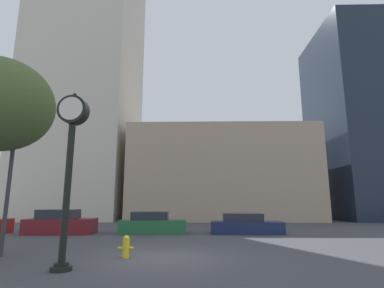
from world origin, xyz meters
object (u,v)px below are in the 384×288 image
at_px(car_green, 153,224).
at_px(car_navy, 245,225).
at_px(street_clock, 71,149).
at_px(street_lamp_left, 20,137).
at_px(car_maroon, 60,223).
at_px(fire_hydrant_far, 126,246).

distance_m(car_green, car_navy, 5.60).
bearing_deg(street_clock, street_lamp_left, 141.07).
bearing_deg(street_lamp_left, street_clock, -38.93).
xyz_separation_m(street_clock, car_navy, (6.57, 10.19, -2.88)).
bearing_deg(car_navy, street_lamp_left, -138.98).
height_order(car_maroon, fire_hydrant_far, car_maroon).
xyz_separation_m(street_clock, car_maroon, (-4.54, 9.75, -2.78)).
height_order(car_navy, fire_hydrant_far, car_navy).
xyz_separation_m(car_navy, street_lamp_left, (-9.65, -7.71, 3.82)).
height_order(car_green, fire_hydrant_far, car_green).
bearing_deg(car_maroon, street_clock, -67.88).
distance_m(car_green, fire_hydrant_far, 8.12).
distance_m(car_maroon, fire_hydrant_far, 9.72).
relative_size(street_clock, car_green, 1.27).
xyz_separation_m(car_green, street_lamp_left, (-4.05, -7.60, 3.77)).
xyz_separation_m(street_clock, street_lamp_left, (-3.08, 2.49, 0.93)).
distance_m(street_clock, car_maroon, 11.11).
bearing_deg(car_maroon, car_green, 0.67).
relative_size(street_clock, car_navy, 1.17).
relative_size(street_clock, street_lamp_left, 0.78).
xyz_separation_m(car_maroon, fire_hydrant_far, (5.83, -7.77, -0.23)).
bearing_deg(street_clock, car_green, 84.50).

